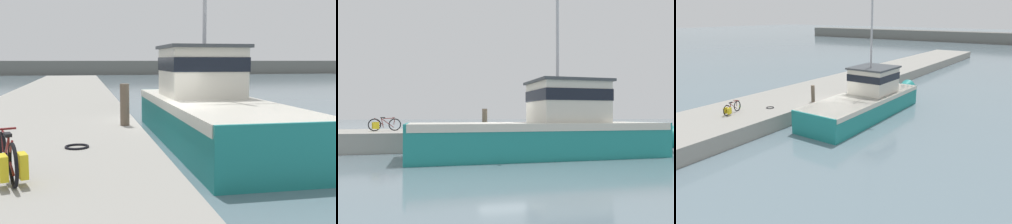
# 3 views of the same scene
# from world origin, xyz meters

# --- Properties ---
(ground_plane) EXTENTS (320.00, 320.00, 0.00)m
(ground_plane) POSITION_xyz_m (0.00, 0.00, 0.00)
(ground_plane) COLOR slate
(dock_pier) EXTENTS (5.87, 80.00, 0.98)m
(dock_pier) POSITION_xyz_m (-4.00, 0.00, 0.49)
(dock_pier) COLOR gray
(dock_pier) RESTS_ON ground_plane
(fishing_boat_main) EXTENTS (3.39, 13.18, 10.27)m
(fishing_boat_main) POSITION_xyz_m (1.66, 1.76, 1.21)
(fishing_boat_main) COLOR teal
(fishing_boat_main) RESTS_ON ground_plane
(bicycle_touring) EXTENTS (0.74, 1.69, 0.76)m
(bicycle_touring) POSITION_xyz_m (-3.80, -5.94, 1.32)
(bicycle_touring) COLOR black
(bicycle_touring) RESTS_ON dock_pier
(mooring_post) EXTENTS (0.26, 0.26, 1.20)m
(mooring_post) POSITION_xyz_m (-1.50, -0.63, 1.58)
(mooring_post) COLOR brown
(mooring_post) RESTS_ON dock_pier
(hose_coil) EXTENTS (0.52, 0.52, 0.05)m
(hose_coil) POSITION_xyz_m (-2.82, -3.56, 1.00)
(hose_coil) COLOR black
(hose_coil) RESTS_ON dock_pier
(water_bottle_by_bike) EXTENTS (0.08, 0.08, 0.22)m
(water_bottle_by_bike) POSITION_xyz_m (-4.60, -4.62, 1.09)
(water_bottle_by_bike) COLOR green
(water_bottle_by_bike) RESTS_ON dock_pier
(water_bottle_on_curb) EXTENTS (0.06, 0.06, 0.18)m
(water_bottle_on_curb) POSITION_xyz_m (-4.41, -4.79, 1.07)
(water_bottle_on_curb) COLOR yellow
(water_bottle_on_curb) RESTS_ON dock_pier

